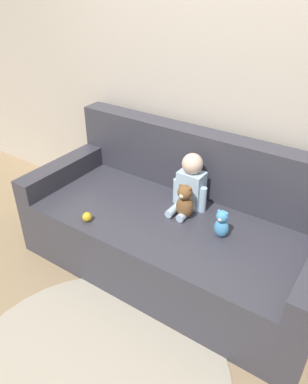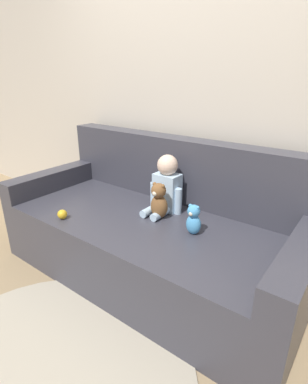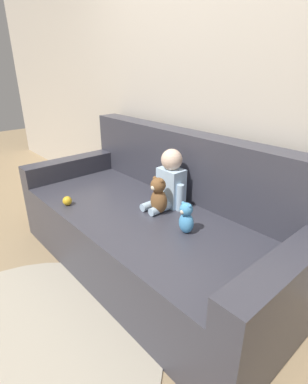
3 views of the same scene
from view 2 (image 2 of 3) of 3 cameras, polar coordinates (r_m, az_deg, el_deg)
ground_plane at (r=2.39m, az=-1.10°, el=-15.00°), size 12.00×12.00×0.00m
wall_back at (r=2.41m, az=7.74°, el=18.41°), size 8.00×0.05×2.60m
couch at (r=2.26m, az=-0.17°, el=-7.59°), size 2.19×1.00×0.98m
person_baby at (r=2.18m, az=2.30°, el=0.99°), size 0.27×0.31×0.42m
teddy_bear_brown at (r=2.07m, az=0.94°, el=-1.72°), size 0.13×0.12×0.26m
plush_toy_side at (r=1.90m, az=7.54°, el=-5.24°), size 0.10×0.09×0.20m
toy_ball at (r=2.20m, az=-17.07°, el=-4.08°), size 0.07×0.07×0.07m
floor_rug at (r=1.85m, az=-21.02°, el=-30.56°), size 1.58×1.58×0.01m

